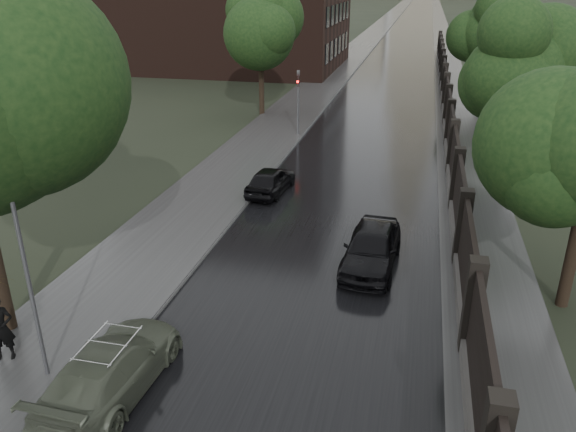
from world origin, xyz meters
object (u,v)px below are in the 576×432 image
Objects in this scene: tree_right_c at (488,34)px; car_right_near at (372,247)px; lamp_post at (29,283)px; traffic_light at (298,97)px; tree_left_far at (261,38)px; tree_right_b at (521,68)px; volga_sedan at (111,368)px; hatchback_left at (271,180)px.

car_right_near is (-5.81, -30.91, -4.22)m from tree_right_c.
car_right_near is (7.09, 7.59, -1.95)m from lamp_post.
tree_left_far is at bearing 126.47° from traffic_light.
tree_right_c is 40.67m from lamp_post.
lamp_post reaches higher than car_right_near.
tree_right_b is (15.50, -8.00, -0.29)m from tree_left_far.
volga_sedan is 9.28m from car_right_near.
tree_left_far reaches higher than tree_right_b.
tree_left_far is 23.49m from car_right_near.
hatchback_left is at bearing 81.69° from lamp_post.
volga_sedan is 1.27× the size of hatchback_left.
tree_left_far is at bearing 152.70° from tree_right_b.
tree_right_b is 1.37× the size of lamp_post.
tree_right_c is at bearing 71.48° from lamp_post.
tree_right_c is (0.00, 18.00, 0.00)m from tree_right_b.
tree_right_c is 1.65× the size of car_right_near.
car_right_near is (5.99, -15.91, -1.67)m from traffic_light.
traffic_light is at bearing -128.18° from tree_right_c.
tree_right_b is at bearing -27.30° from tree_left_far.
lamp_post reaches higher than traffic_light.
tree_left_far is 1.85× the size of traffic_light.
tree_right_c is 1.37× the size of lamp_post.
lamp_post is 1.28× the size of traffic_light.
lamp_post is at bearing -108.52° from tree_right_c.
traffic_light is 17.08m from car_right_near.
traffic_light is at bearing -53.53° from tree_left_far.
hatchback_left is (0.20, 13.69, -0.05)m from volga_sedan.
traffic_light reaches higher than hatchback_left.
lamp_post is 13.95m from hatchback_left.
tree_right_c is 1.75× the size of traffic_light.
tree_left_far reaches higher than lamp_post.
tree_right_b and tree_right_c have the same top height.
tree_right_c reaches higher than lamp_post.
traffic_light is (-11.80, 2.99, -2.55)m from tree_right_b.
volga_sedan is 1.07× the size of car_right_near.
tree_left_far is at bearing -79.36° from volga_sedan.
tree_left_far reaches higher than tree_right_c.
tree_right_b is 1.54× the size of volga_sedan.
tree_left_far is 17.45m from tree_right_b.
volga_sedan is (-11.10, -20.54, -4.29)m from tree_right_b.
traffic_light is at bearing 165.76° from tree_right_b.
tree_right_c is 31.73m from car_right_near.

